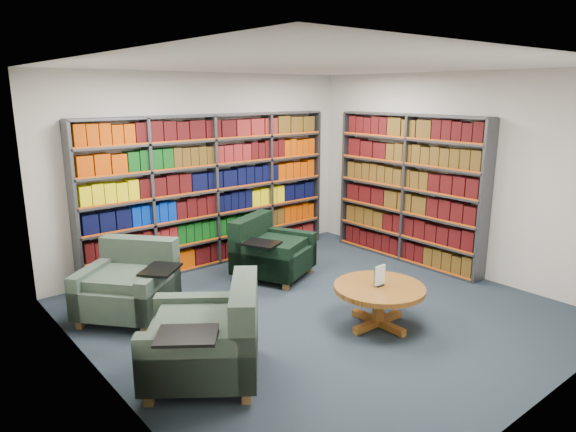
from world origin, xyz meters
TOP-DOWN VIEW (x-y plane):
  - room_shell at (0.00, 0.00)m, footprint 5.02×5.02m
  - bookshelf_back at (0.00, 2.34)m, footprint 4.00×0.28m
  - bookshelf_right at (2.34, 0.60)m, footprint 0.28×2.50m
  - chair_teal_left at (-1.73, 1.36)m, footprint 1.31×1.31m
  - chair_green_right at (0.26, 1.36)m, footprint 1.23×1.21m
  - chair_teal_front at (-1.73, -0.44)m, footprint 1.38×1.38m
  - coffee_table at (0.24, -0.68)m, footprint 1.00×1.00m

SIDE VIEW (x-z plane):
  - chair_green_right at x=0.26m, z-range -0.08..0.75m
  - chair_teal_left at x=-1.73m, z-range -0.08..0.76m
  - chair_teal_front at x=-1.73m, z-range -0.09..0.81m
  - coffee_table at x=0.24m, z-range 0.02..0.72m
  - bookshelf_back at x=0.00m, z-range 0.00..2.20m
  - bookshelf_right at x=2.34m, z-range 0.00..2.20m
  - room_shell at x=0.00m, z-range -0.01..2.81m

